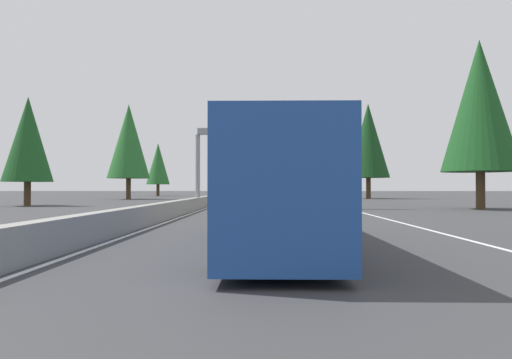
{
  "coord_description": "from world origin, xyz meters",
  "views": [
    {
      "loc": [
        -2.75,
        -5.02,
        1.68
      ],
      "look_at": [
        50.56,
        -4.01,
        2.62
      ],
      "focal_mm": 32.27,
      "sensor_mm": 36.0,
      "label": 1
    }
  ],
  "objects_px": {
    "box_truck_mid_left": "(268,188)",
    "minivan_mid_center": "(296,194)",
    "sedan_distant_a": "(269,199)",
    "bus_mid_right": "(276,186)",
    "conifer_left_far": "(158,164)",
    "sedan_distant_b": "(248,192)",
    "conifer_left_mid": "(129,141)",
    "conifer_right_near": "(480,106)",
    "sedan_far_right": "(238,196)",
    "conifer_right_mid": "(368,141)",
    "pickup_far_left": "(267,191)",
    "bus_near_right": "(291,187)",
    "sign_gantry_overhead": "(278,145)",
    "conifer_left_near": "(28,139)"
  },
  "relations": [
    {
      "from": "pickup_far_left",
      "to": "conifer_left_far",
      "type": "height_order",
      "value": "conifer_left_far"
    },
    {
      "from": "minivan_mid_center",
      "to": "conifer_left_far",
      "type": "bearing_deg",
      "value": 35.51
    },
    {
      "from": "sedan_distant_b",
      "to": "conifer_right_near",
      "type": "relative_size",
      "value": 0.33
    },
    {
      "from": "sedan_distant_a",
      "to": "bus_near_right",
      "type": "xyz_separation_m",
      "value": [
        30.57,
        -3.73,
        1.03
      ]
    },
    {
      "from": "sedan_distant_b",
      "to": "bus_near_right",
      "type": "height_order",
      "value": "bus_near_right"
    },
    {
      "from": "conifer_right_near",
      "to": "conifer_left_mid",
      "type": "bearing_deg",
      "value": 50.68
    },
    {
      "from": "sedan_distant_b",
      "to": "sedan_far_right",
      "type": "height_order",
      "value": "same"
    },
    {
      "from": "sedan_far_right",
      "to": "conifer_left_near",
      "type": "height_order",
      "value": "conifer_left_near"
    },
    {
      "from": "sedan_far_right",
      "to": "conifer_right_mid",
      "type": "bearing_deg",
      "value": -46.4
    },
    {
      "from": "conifer_right_near",
      "to": "conifer_left_far",
      "type": "xyz_separation_m",
      "value": [
        55.82,
        38.3,
        -1.64
      ]
    },
    {
      "from": "minivan_mid_center",
      "to": "conifer_left_far",
      "type": "distance_m",
      "value": 43.99
    },
    {
      "from": "sign_gantry_overhead",
      "to": "minivan_mid_center",
      "type": "distance_m",
      "value": 20.73
    },
    {
      "from": "bus_mid_right",
      "to": "sedan_far_right",
      "type": "xyz_separation_m",
      "value": [
        39.25,
        3.42,
        -1.03
      ]
    },
    {
      "from": "sedan_distant_a",
      "to": "conifer_right_mid",
      "type": "relative_size",
      "value": 0.3
    },
    {
      "from": "box_truck_mid_left",
      "to": "conifer_right_near",
      "type": "relative_size",
      "value": 0.64
    },
    {
      "from": "conifer_left_near",
      "to": "conifer_right_near",
      "type": "bearing_deg",
      "value": -98.64
    },
    {
      "from": "minivan_mid_center",
      "to": "bus_near_right",
      "type": "distance_m",
      "value": 14.43
    },
    {
      "from": "sedan_distant_a",
      "to": "minivan_mid_center",
      "type": "bearing_deg",
      "value": -12.19
    },
    {
      "from": "box_truck_mid_left",
      "to": "bus_near_right",
      "type": "relative_size",
      "value": 0.74
    },
    {
      "from": "sign_gantry_overhead",
      "to": "conifer_right_near",
      "type": "relative_size",
      "value": 0.95
    },
    {
      "from": "conifer_right_mid",
      "to": "conifer_left_mid",
      "type": "bearing_deg",
      "value": 97.12
    },
    {
      "from": "sedan_distant_b",
      "to": "conifer_left_mid",
      "type": "distance_m",
      "value": 33.55
    },
    {
      "from": "sedan_distant_b",
      "to": "bus_near_right",
      "type": "distance_m",
      "value": 24.68
    },
    {
      "from": "conifer_right_mid",
      "to": "box_truck_mid_left",
      "type": "bearing_deg",
      "value": 140.92
    },
    {
      "from": "box_truck_mid_left",
      "to": "minivan_mid_center",
      "type": "distance_m",
      "value": 6.09
    },
    {
      "from": "conifer_right_mid",
      "to": "sign_gantry_overhead",
      "type": "bearing_deg",
      "value": 156.53
    },
    {
      "from": "sign_gantry_overhead",
      "to": "pickup_far_left",
      "type": "relative_size",
      "value": 2.26
    },
    {
      "from": "sedan_distant_a",
      "to": "conifer_right_near",
      "type": "xyz_separation_m",
      "value": [
        -4.14,
        -16.44,
        7.41
      ]
    },
    {
      "from": "bus_mid_right",
      "to": "conifer_right_near",
      "type": "distance_m",
      "value": 28.96
    },
    {
      "from": "sedan_distant_b",
      "to": "conifer_left_far",
      "type": "distance_m",
      "value": 19.15
    },
    {
      "from": "sedan_distant_b",
      "to": "conifer_right_near",
      "type": "height_order",
      "value": "conifer_right_near"
    },
    {
      "from": "minivan_mid_center",
      "to": "bus_mid_right",
      "type": "bearing_deg",
      "value": 175.3
    },
    {
      "from": "sedan_far_right",
      "to": "conifer_right_mid",
      "type": "height_order",
      "value": "conifer_right_mid"
    },
    {
      "from": "minivan_mid_center",
      "to": "sedan_far_right",
      "type": "relative_size",
      "value": 1.14
    },
    {
      "from": "bus_near_right",
      "to": "conifer_left_far",
      "type": "height_order",
      "value": "conifer_left_far"
    },
    {
      "from": "conifer_right_near",
      "to": "conifer_left_near",
      "type": "relative_size",
      "value": 1.31
    },
    {
      "from": "sedan_distant_b",
      "to": "sedan_far_right",
      "type": "relative_size",
      "value": 1.0
    },
    {
      "from": "sedan_distant_a",
      "to": "conifer_left_far",
      "type": "xyz_separation_m",
      "value": [
        51.69,
        21.86,
        5.77
      ]
    },
    {
      "from": "sedan_distant_a",
      "to": "bus_mid_right",
      "type": "bearing_deg",
      "value": 179.87
    },
    {
      "from": "box_truck_mid_left",
      "to": "conifer_right_mid",
      "type": "bearing_deg",
      "value": -39.08
    },
    {
      "from": "pickup_far_left",
      "to": "sedan_far_right",
      "type": "relative_size",
      "value": 1.27
    },
    {
      "from": "sedan_distant_a",
      "to": "sedan_distant_b",
      "type": "relative_size",
      "value": 1.0
    },
    {
      "from": "sign_gantry_overhead",
      "to": "conifer_right_near",
      "type": "bearing_deg",
      "value": -90.68
    },
    {
      "from": "bus_mid_right",
      "to": "box_truck_mid_left",
      "type": "relative_size",
      "value": 1.35
    },
    {
      "from": "bus_mid_right",
      "to": "bus_near_right",
      "type": "bearing_deg",
      "value": -3.77
    },
    {
      "from": "sedan_distant_a",
      "to": "pickup_far_left",
      "type": "bearing_deg",
      "value": -0.04
    },
    {
      "from": "conifer_right_mid",
      "to": "pickup_far_left",
      "type": "bearing_deg",
      "value": 27.56
    },
    {
      "from": "sign_gantry_overhead",
      "to": "bus_mid_right",
      "type": "bearing_deg",
      "value": 178.28
    },
    {
      "from": "sedan_distant_a",
      "to": "sedan_far_right",
      "type": "relative_size",
      "value": 1.0
    },
    {
      "from": "pickup_far_left",
      "to": "conifer_right_mid",
      "type": "distance_m",
      "value": 34.28
    }
  ]
}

